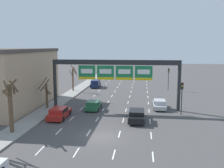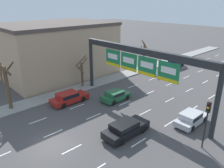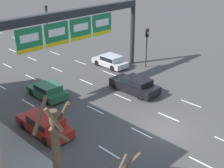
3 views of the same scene
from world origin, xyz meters
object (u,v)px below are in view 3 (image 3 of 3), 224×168
(sign_gantry, at_px, (67,27))
(car_black, at_px, (135,85))
(car_silver, at_px, (111,61))
(car_green, at_px, (47,90))
(traffic_light_near_gantry, at_px, (147,40))
(traffic_light_mid_block, at_px, (47,14))
(car_red, at_px, (45,124))
(tree_bare_furthest, at_px, (56,148))

(sign_gantry, relative_size, car_black, 3.87)
(car_silver, height_order, car_green, car_silver)
(traffic_light_near_gantry, xyz_separation_m, traffic_light_mid_block, (0.12, 19.38, 0.11))
(car_red, xyz_separation_m, tree_bare_furthest, (-3.11, -6.04, 2.47))
(car_black, bearing_deg, car_green, 143.35)
(car_red, height_order, traffic_light_near_gantry, traffic_light_near_gantry)
(car_red, height_order, tree_bare_furthest, tree_bare_furthest)
(sign_gantry, distance_m, car_green, 5.99)
(sign_gantry, relative_size, car_green, 4.69)
(car_silver, relative_size, car_green, 1.05)
(car_black, xyz_separation_m, car_green, (-6.39, 4.75, -0.07))
(car_silver, distance_m, traffic_light_near_gantry, 4.65)
(car_silver, relative_size, car_red, 0.88)
(car_green, bearing_deg, sign_gantry, 13.64)
(traffic_light_near_gantry, bearing_deg, tree_bare_furthest, -152.98)
(car_black, distance_m, car_red, 9.86)
(car_green, height_order, traffic_light_mid_block, traffic_light_mid_block)
(tree_bare_furthest, bearing_deg, sign_gantry, 50.14)
(car_black, distance_m, car_green, 7.96)
(sign_gantry, xyz_separation_m, car_black, (3.30, -5.50, -5.02))
(car_black, height_order, car_green, car_black)
(sign_gantry, relative_size, car_silver, 4.45)
(car_silver, relative_size, traffic_light_near_gantry, 0.95)
(car_black, distance_m, traffic_light_mid_block, 23.82)
(traffic_light_near_gantry, distance_m, traffic_light_mid_block, 19.38)
(sign_gantry, bearing_deg, car_silver, 8.36)
(traffic_light_near_gantry, bearing_deg, car_black, -149.02)
(traffic_light_near_gantry, bearing_deg, car_silver, 132.78)
(sign_gantry, bearing_deg, traffic_light_mid_block, 61.88)
(car_silver, bearing_deg, traffic_light_near_gantry, -47.22)
(sign_gantry, distance_m, car_black, 8.14)
(traffic_light_near_gantry, relative_size, tree_bare_furthest, 0.77)
(car_black, xyz_separation_m, traffic_light_near_gantry, (5.88, 3.53, 2.37))
(sign_gantry, height_order, tree_bare_furthest, sign_gantry)
(tree_bare_furthest, bearing_deg, car_red, 62.75)
(car_red, xyz_separation_m, traffic_light_mid_block, (15.87, 22.96, 2.50))
(car_green, relative_size, traffic_light_near_gantry, 0.91)
(car_silver, xyz_separation_m, car_red, (-13.04, -6.50, 0.02))
(car_green, relative_size, traffic_light_mid_block, 0.87)
(car_green, height_order, tree_bare_furthest, tree_bare_furthest)
(car_black, xyz_separation_m, car_red, (-9.86, -0.05, -0.02))
(car_silver, height_order, traffic_light_near_gantry, traffic_light_near_gantry)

